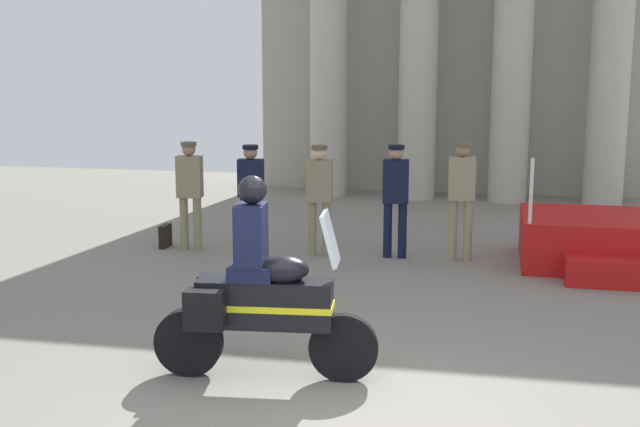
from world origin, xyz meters
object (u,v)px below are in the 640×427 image
at_px(officer_in_row_2, 319,191).
at_px(motorcycle_with_rider, 257,295).
at_px(officer_in_row_0, 190,187).
at_px(reviewing_stand, 607,242).
at_px(briefcase_on_ground, 165,236).
at_px(officer_in_row_3, 396,192).
at_px(officer_in_row_4, 461,191).
at_px(officer_in_row_1, 251,189).

bearing_deg(officer_in_row_2, motorcycle_with_rider, 89.27).
bearing_deg(motorcycle_with_rider, officer_in_row_0, 111.25).
bearing_deg(reviewing_stand, briefcase_on_ground, -178.65).
relative_size(officer_in_row_0, officer_in_row_2, 1.01).
bearing_deg(officer_in_row_3, briefcase_on_ground, -5.22).
bearing_deg(briefcase_on_ground, officer_in_row_3, 0.85).
distance_m(officer_in_row_3, officer_in_row_4, 0.96).
bearing_deg(officer_in_row_4, briefcase_on_ground, -5.27).
relative_size(officer_in_row_0, briefcase_on_ground, 4.67).
distance_m(officer_in_row_2, officer_in_row_4, 2.09).
height_order(officer_in_row_2, officer_in_row_4, officer_in_row_4).
relative_size(officer_in_row_3, briefcase_on_ground, 4.68).
bearing_deg(officer_in_row_2, officer_in_row_4, 176.51).
relative_size(officer_in_row_4, briefcase_on_ground, 4.86).
distance_m(reviewing_stand, briefcase_on_ground, 6.66).
bearing_deg(reviewing_stand, motorcycle_with_rider, -125.99).
bearing_deg(motorcycle_with_rider, briefcase_on_ground, 114.99).
xyz_separation_m(reviewing_stand, officer_in_row_3, (-3.03, -0.10, 0.65)).
relative_size(officer_in_row_0, officer_in_row_1, 1.02).
distance_m(reviewing_stand, officer_in_row_0, 6.23).
relative_size(officer_in_row_4, motorcycle_with_rider, 0.84).
xyz_separation_m(officer_in_row_1, officer_in_row_3, (2.20, 0.09, 0.02)).
relative_size(reviewing_stand, officer_in_row_0, 1.43).
distance_m(officer_in_row_0, officer_in_row_1, 0.96).
bearing_deg(officer_in_row_0, officer_in_row_1, 177.02).
height_order(officer_in_row_0, officer_in_row_1, officer_in_row_0).
bearing_deg(briefcase_on_ground, officer_in_row_0, -10.29).
xyz_separation_m(officer_in_row_1, officer_in_row_2, (1.06, 0.00, 0.01)).
xyz_separation_m(officer_in_row_4, motorcycle_with_rider, (-1.63, -5.01, -0.24)).
bearing_deg(officer_in_row_1, reviewing_stand, 176.00).
xyz_separation_m(officer_in_row_3, officer_in_row_4, (0.96, 0.01, 0.04)).
height_order(officer_in_row_2, briefcase_on_ground, officer_in_row_2).
xyz_separation_m(reviewing_stand, officer_in_row_4, (-2.08, -0.09, 0.69)).
bearing_deg(officer_in_row_0, officer_in_row_2, 175.46).
bearing_deg(officer_in_row_3, officer_in_row_4, 174.55).
xyz_separation_m(officer_in_row_3, briefcase_on_ground, (-3.62, -0.05, -0.81)).
distance_m(motorcycle_with_rider, briefcase_on_ground, 5.79).
height_order(motorcycle_with_rider, briefcase_on_ground, motorcycle_with_rider).
bearing_deg(officer_in_row_4, motorcycle_with_rider, 65.90).
bearing_deg(motorcycle_with_rider, officer_in_row_3, 76.51).
distance_m(officer_in_row_0, officer_in_row_3, 3.16).
relative_size(reviewing_stand, officer_in_row_2, 1.44).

